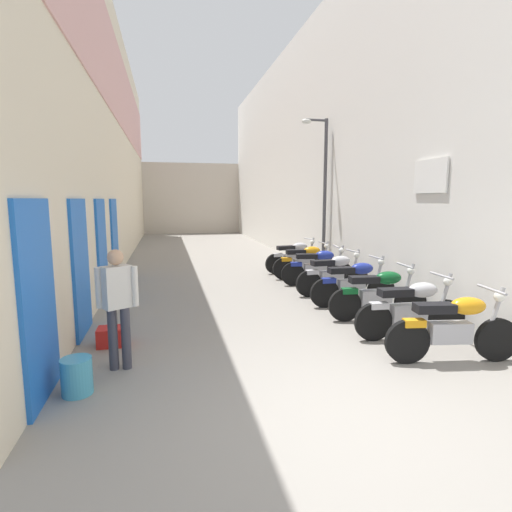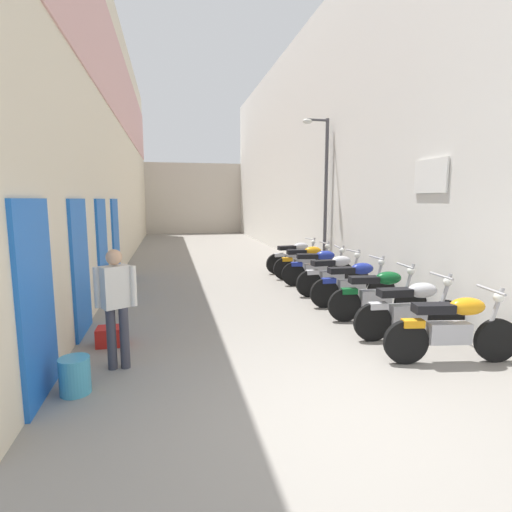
# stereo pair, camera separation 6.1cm
# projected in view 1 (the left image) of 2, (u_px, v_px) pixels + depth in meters

# --- Properties ---
(ground_plane) EXTENTS (38.53, 38.53, 0.00)m
(ground_plane) POSITION_uv_depth(u_px,v_px,m) (220.00, 267.00, 12.86)
(ground_plane) COLOR gray
(building_left) EXTENTS (0.45, 22.53, 8.18)m
(building_left) POSITION_uv_depth(u_px,v_px,m) (116.00, 142.00, 13.46)
(building_left) COLOR beige
(building_left) RESTS_ON ground
(building_right) EXTENTS (0.45, 22.53, 7.95)m
(building_right) POSITION_uv_depth(u_px,v_px,m) (297.00, 151.00, 14.93)
(building_right) COLOR silver
(building_right) RESTS_ON ground
(building_far_end) EXTENTS (9.06, 2.00, 4.46)m
(building_far_end) POSITION_uv_depth(u_px,v_px,m) (191.00, 199.00, 26.32)
(building_far_end) COLOR beige
(building_far_end) RESTS_ON ground
(motorcycle_nearest) EXTENTS (1.84, 0.58, 1.04)m
(motorcycle_nearest) POSITION_uv_depth(u_px,v_px,m) (454.00, 326.00, 5.32)
(motorcycle_nearest) COLOR black
(motorcycle_nearest) RESTS_ON ground
(motorcycle_second) EXTENTS (1.85, 0.58, 1.04)m
(motorcycle_second) POSITION_uv_depth(u_px,v_px,m) (412.00, 308.00, 6.24)
(motorcycle_second) COLOR black
(motorcycle_second) RESTS_ON ground
(motorcycle_third) EXTENTS (1.85, 0.58, 1.04)m
(motorcycle_third) POSITION_uv_depth(u_px,v_px,m) (379.00, 293.00, 7.20)
(motorcycle_third) COLOR black
(motorcycle_third) RESTS_ON ground
(motorcycle_fourth) EXTENTS (1.85, 0.58, 1.04)m
(motorcycle_fourth) POSITION_uv_depth(u_px,v_px,m) (354.00, 282.00, 8.16)
(motorcycle_fourth) COLOR black
(motorcycle_fourth) RESTS_ON ground
(motorcycle_fifth) EXTENTS (1.85, 0.58, 1.04)m
(motorcycle_fifth) POSITION_uv_depth(u_px,v_px,m) (334.00, 273.00, 9.14)
(motorcycle_fifth) COLOR black
(motorcycle_fifth) RESTS_ON ground
(motorcycle_sixth) EXTENTS (1.84, 0.58, 1.04)m
(motorcycle_sixth) POSITION_uv_depth(u_px,v_px,m) (318.00, 266.00, 10.09)
(motorcycle_sixth) COLOR black
(motorcycle_sixth) RESTS_ON ground
(motorcycle_seventh) EXTENTS (1.85, 0.58, 1.04)m
(motorcycle_seventh) POSITION_uv_depth(u_px,v_px,m) (306.00, 261.00, 10.96)
(motorcycle_seventh) COLOR black
(motorcycle_seventh) RESTS_ON ground
(motorcycle_eighth) EXTENTS (1.84, 0.58, 1.04)m
(motorcycle_eighth) POSITION_uv_depth(u_px,v_px,m) (295.00, 256.00, 11.92)
(motorcycle_eighth) COLOR black
(motorcycle_eighth) RESTS_ON ground
(pedestrian_by_doorway) EXTENTS (0.52, 0.35, 1.57)m
(pedestrian_by_doorway) POSITION_uv_depth(u_px,v_px,m) (118.00, 300.00, 5.05)
(pedestrian_by_doorway) COLOR #383842
(pedestrian_by_doorway) RESTS_ON ground
(water_jug_near_door) EXTENTS (0.34, 0.34, 0.42)m
(water_jug_near_door) POSITION_uv_depth(u_px,v_px,m) (77.00, 376.00, 4.48)
(water_jug_near_door) COLOR #4299B7
(water_jug_near_door) RESTS_ON ground
(plastic_crate) EXTENTS (0.44, 0.32, 0.28)m
(plastic_crate) POSITION_uv_depth(u_px,v_px,m) (113.00, 336.00, 5.98)
(plastic_crate) COLOR red
(plastic_crate) RESTS_ON ground
(street_lamp) EXTENTS (0.79, 0.18, 4.45)m
(street_lamp) POSITION_uv_depth(u_px,v_px,m) (322.00, 184.00, 11.46)
(street_lamp) COLOR #47474C
(street_lamp) RESTS_ON ground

